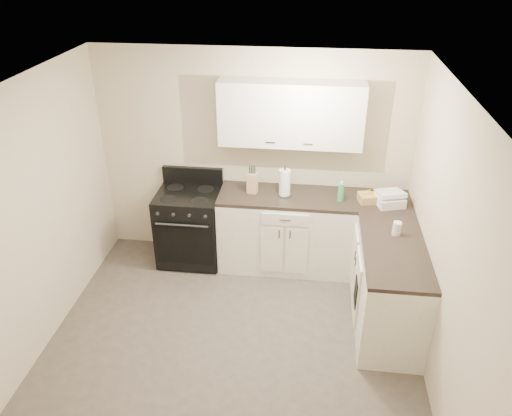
# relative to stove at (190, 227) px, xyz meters

# --- Properties ---
(floor) EXTENTS (3.60, 3.60, 0.00)m
(floor) POSITION_rel_stove_xyz_m (0.72, -1.48, -0.46)
(floor) COLOR #473F38
(floor) RESTS_ON ground
(ceiling) EXTENTS (3.60, 3.60, 0.00)m
(ceiling) POSITION_rel_stove_xyz_m (0.72, -1.48, 2.04)
(ceiling) COLOR white
(ceiling) RESTS_ON wall_back
(wall_back) EXTENTS (3.60, 0.00, 3.60)m
(wall_back) POSITION_rel_stove_xyz_m (0.72, 0.32, 0.79)
(wall_back) COLOR beige
(wall_back) RESTS_ON ground
(wall_right) EXTENTS (0.00, 3.60, 3.60)m
(wall_right) POSITION_rel_stove_xyz_m (2.52, -1.48, 0.79)
(wall_right) COLOR beige
(wall_right) RESTS_ON ground
(wall_left) EXTENTS (0.00, 3.60, 3.60)m
(wall_left) POSITION_rel_stove_xyz_m (-1.08, -1.48, 0.79)
(wall_left) COLOR beige
(wall_left) RESTS_ON ground
(base_cabinets_back) EXTENTS (1.55, 0.60, 0.90)m
(base_cabinets_back) POSITION_rel_stove_xyz_m (1.15, 0.02, -0.01)
(base_cabinets_back) COLOR beige
(base_cabinets_back) RESTS_ON floor
(base_cabinets_right) EXTENTS (0.60, 1.90, 0.90)m
(base_cabinets_right) POSITION_rel_stove_xyz_m (2.22, -0.63, -0.01)
(base_cabinets_right) COLOR beige
(base_cabinets_right) RESTS_ON floor
(countertop_back) EXTENTS (1.55, 0.60, 0.04)m
(countertop_back) POSITION_rel_stove_xyz_m (1.15, 0.02, 0.46)
(countertop_back) COLOR black
(countertop_back) RESTS_ON base_cabinets_back
(countertop_right) EXTENTS (0.60, 1.90, 0.04)m
(countertop_right) POSITION_rel_stove_xyz_m (2.22, -0.63, 0.46)
(countertop_right) COLOR black
(countertop_right) RESTS_ON base_cabinets_right
(upper_cabinets) EXTENTS (1.55, 0.30, 0.70)m
(upper_cabinets) POSITION_rel_stove_xyz_m (1.15, 0.18, 1.38)
(upper_cabinets) COLOR silver
(upper_cabinets) RESTS_ON wall_back
(stove) EXTENTS (0.73, 0.62, 0.88)m
(stove) POSITION_rel_stove_xyz_m (0.00, 0.00, 0.00)
(stove) COLOR black
(stove) RESTS_ON floor
(knife_block) EXTENTS (0.12, 0.12, 0.24)m
(knife_block) POSITION_rel_stove_xyz_m (0.75, 0.06, 0.60)
(knife_block) COLOR tan
(knife_block) RESTS_ON countertop_back
(paper_towel) EXTENTS (0.17, 0.17, 0.31)m
(paper_towel) POSITION_rel_stove_xyz_m (1.11, 0.03, 0.63)
(paper_towel) COLOR white
(paper_towel) RESTS_ON countertop_back
(soap_bottle) EXTENTS (0.08, 0.08, 0.21)m
(soap_bottle) POSITION_rel_stove_xyz_m (1.74, -0.03, 0.58)
(soap_bottle) COLOR #399559
(soap_bottle) RESTS_ON countertop_back
(wicker_basket) EXTENTS (0.31, 0.24, 0.09)m
(wicker_basket) POSITION_rel_stove_xyz_m (2.07, -0.01, 0.53)
(wicker_basket) COLOR #A5844E
(wicker_basket) RESTS_ON countertop_right
(countertop_grill) EXTENTS (0.34, 0.33, 0.10)m
(countertop_grill) POSITION_rel_stove_xyz_m (2.26, -0.06, 0.53)
(countertop_grill) COLOR white
(countertop_grill) RESTS_ON countertop_right
(glass_jar) EXTENTS (0.10, 0.10, 0.14)m
(glass_jar) POSITION_rel_stove_xyz_m (2.26, -0.68, 0.55)
(glass_jar) COLOR silver
(glass_jar) RESTS_ON countertop_right
(oven_mitt_near) EXTENTS (0.02, 0.17, 0.29)m
(oven_mitt_near) POSITION_rel_stove_xyz_m (1.90, -1.06, 0.02)
(oven_mitt_near) COLOR black
(oven_mitt_near) RESTS_ON base_cabinets_right
(oven_mitt_far) EXTENTS (0.02, 0.15, 0.26)m
(oven_mitt_far) POSITION_rel_stove_xyz_m (1.90, -1.01, 0.02)
(oven_mitt_far) COLOR black
(oven_mitt_far) RESTS_ON base_cabinets_right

